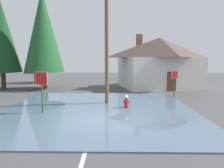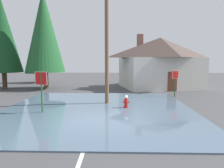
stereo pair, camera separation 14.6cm
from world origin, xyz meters
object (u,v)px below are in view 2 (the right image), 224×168
object	(u,v)px
fire_hydrant	(126,102)
house	(160,62)
pine_tree_tall_left	(36,50)
stop_sign_far	(175,78)
pine_tree_short_left	(44,31)
stop_sign_near	(41,84)
utility_pole	(107,41)
pine_tree_mid_left	(2,34)

from	to	relation	value
fire_hydrant	house	world-z (taller)	house
pine_tree_tall_left	stop_sign_far	bearing A→B (deg)	-32.44
fire_hydrant	pine_tree_short_left	bearing A→B (deg)	133.84
house	stop_sign_near	bearing A→B (deg)	-128.36
utility_pole	pine_tree_short_left	bearing A→B (deg)	133.76
pine_tree_short_left	fire_hydrant	bearing A→B (deg)	-46.16
stop_sign_near	pine_tree_short_left	world-z (taller)	pine_tree_short_left
fire_hydrant	pine_tree_mid_left	bearing A→B (deg)	145.47
fire_hydrant	stop_sign_far	size ratio (longest dim) A/B	0.39
stop_sign_near	house	size ratio (longest dim) A/B	0.25
stop_sign_near	house	world-z (taller)	house
utility_pole	pine_tree_tall_left	distance (m)	16.91
stop_sign_near	pine_tree_tall_left	distance (m)	17.62
pine_tree_short_left	pine_tree_mid_left	bearing A→B (deg)	176.38
pine_tree_tall_left	pine_tree_short_left	distance (m)	6.99
fire_hydrant	pine_tree_short_left	world-z (taller)	pine_tree_short_left
stop_sign_near	utility_pole	world-z (taller)	utility_pole
fire_hydrant	utility_pole	world-z (taller)	utility_pole
utility_pole	pine_tree_tall_left	bearing A→B (deg)	128.18
stop_sign_far	pine_tree_short_left	world-z (taller)	pine_tree_short_left
stop_sign_far	pine_tree_tall_left	bearing A→B (deg)	147.56
utility_pole	house	size ratio (longest dim) A/B	0.86
utility_pole	pine_tree_mid_left	bearing A→B (deg)	146.98
fire_hydrant	house	xyz separation A→B (m)	(4.27, 10.41, 2.52)
stop_sign_near	pine_tree_tall_left	xyz separation A→B (m)	(-6.71, 16.07, 2.68)
stop_sign_far	pine_tree_short_left	xyz separation A→B (m)	(-12.83, 4.41, 4.60)
pine_tree_short_left	house	bearing A→B (deg)	7.31
stop_sign_far	house	xyz separation A→B (m)	(-0.13, 6.04, 1.35)
stop_sign_near	house	distance (m)	15.11
stop_sign_near	pine_tree_short_left	size ratio (longest dim) A/B	0.24
stop_sign_near	pine_tree_tall_left	world-z (taller)	pine_tree_tall_left
stop_sign_near	fire_hydrant	bearing A→B (deg)	15.40
stop_sign_near	utility_pole	size ratio (longest dim) A/B	0.29
stop_sign_near	stop_sign_far	size ratio (longest dim) A/B	1.10
fire_hydrant	pine_tree_tall_left	distance (m)	19.25
utility_pole	pine_tree_mid_left	distance (m)	14.23
stop_sign_far	pine_tree_short_left	bearing A→B (deg)	161.04
fire_hydrant	stop_sign_near	bearing A→B (deg)	-164.60
fire_hydrant	utility_pole	bearing A→B (deg)	134.26
house	utility_pole	bearing A→B (deg)	-121.82
fire_hydrant	pine_tree_tall_left	xyz separation A→B (m)	(-11.79, 14.67, 4.05)
utility_pole	fire_hydrant	bearing A→B (deg)	-45.74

